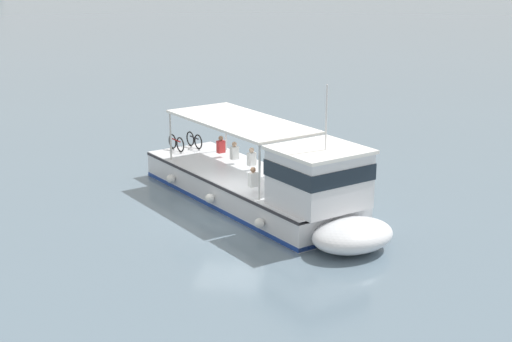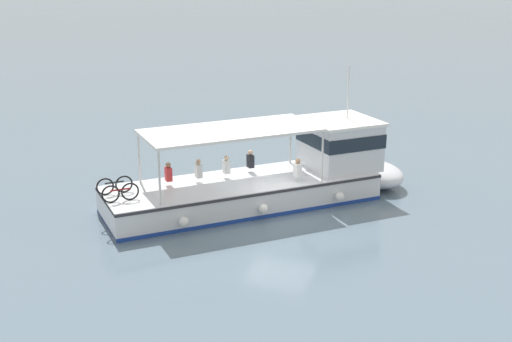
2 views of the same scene
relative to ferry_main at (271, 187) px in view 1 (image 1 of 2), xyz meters
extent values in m
plane|color=slate|center=(-0.50, 1.50, -1.02)|extent=(400.00, 400.00, 0.00)
cube|color=silver|center=(1.17, 1.12, -0.47)|extent=(10.00, 9.79, 1.10)
ellipsoid|color=silver|center=(-3.30, -3.18, -0.47)|extent=(3.63, 3.65, 1.01)
cube|color=navy|center=(1.17, 1.12, -0.92)|extent=(10.03, 9.82, 0.16)
cube|color=#2D2D33|center=(1.17, 1.12, 0.00)|extent=(10.04, 9.84, 0.10)
cube|color=silver|center=(-2.01, -1.93, 1.03)|extent=(3.76, 3.76, 1.90)
cube|color=#19232D|center=(-2.01, -1.93, 1.37)|extent=(3.83, 3.84, 0.56)
cube|color=white|center=(-2.01, -1.93, 2.04)|extent=(3.99, 3.99, 0.12)
cube|color=white|center=(1.49, 1.43, 2.13)|extent=(6.87, 6.77, 0.10)
cylinder|color=silver|center=(0.09, -1.80, 1.08)|extent=(0.08, 0.08, 2.00)
cylinder|color=silver|center=(-1.80, 0.16, 1.08)|extent=(0.08, 0.08, 2.00)
cylinder|color=silver|center=(4.77, 2.70, 1.08)|extent=(0.08, 0.08, 2.00)
cylinder|color=silver|center=(2.89, 4.66, 1.08)|extent=(0.08, 0.08, 2.00)
cylinder|color=silver|center=(-2.22, -2.14, 3.20)|extent=(0.06, 0.06, 2.20)
sphere|color=white|center=(-2.52, 0.04, -0.52)|extent=(0.36, 0.36, 0.36)
sphere|color=white|center=(-0.14, 2.33, -0.52)|extent=(0.36, 0.36, 0.36)
sphere|color=white|center=(2.09, 4.48, -0.52)|extent=(0.36, 0.36, 0.36)
torus|color=black|center=(4.76, 3.95, 0.41)|extent=(0.52, 0.50, 0.66)
torus|color=black|center=(5.26, 4.43, 0.41)|extent=(0.52, 0.50, 0.66)
cylinder|color=#232328|center=(5.01, 4.19, 0.53)|extent=(0.55, 0.53, 0.06)
torus|color=black|center=(4.13, 4.60, 0.41)|extent=(0.52, 0.50, 0.66)
torus|color=black|center=(4.64, 5.08, 0.41)|extent=(0.52, 0.50, 0.66)
cylinder|color=maroon|center=(4.38, 4.84, 0.53)|extent=(0.55, 0.53, 0.06)
cube|color=red|center=(3.57, 2.67, 0.54)|extent=(0.38, 0.38, 0.52)
sphere|color=#9E7051|center=(3.57, 2.67, 0.91)|extent=(0.20, 0.20, 0.20)
cube|color=white|center=(2.66, 1.92, 0.54)|extent=(0.38, 0.38, 0.52)
sphere|color=tan|center=(2.66, 1.92, 0.91)|extent=(0.20, 0.20, 0.20)
cube|color=white|center=(1.84, 1.06, 0.54)|extent=(0.38, 0.38, 0.52)
sphere|color=beige|center=(1.84, 1.06, 0.91)|extent=(0.20, 0.20, 0.20)
cube|color=black|center=(1.22, 0.01, 0.54)|extent=(0.38, 0.38, 0.52)
sphere|color=tan|center=(1.22, 0.01, 0.91)|extent=(0.20, 0.20, 0.20)
cube|color=white|center=(-0.92, 0.53, 0.54)|extent=(0.38, 0.38, 0.52)
sphere|color=#9E7051|center=(-0.92, 0.53, 0.91)|extent=(0.20, 0.20, 0.20)
camera|label=1|loc=(-26.82, -3.89, 8.52)|focal=53.41mm
camera|label=2|loc=(-7.73, 24.45, 8.36)|focal=47.18mm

